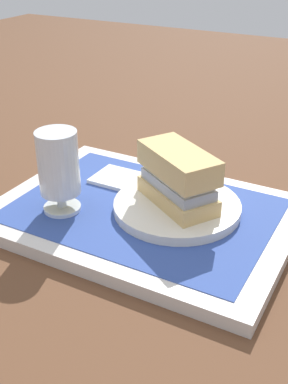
# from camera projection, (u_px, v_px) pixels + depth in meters

# --- Properties ---
(ground_plane) EXTENTS (3.00, 3.00, 0.00)m
(ground_plane) POSITION_uv_depth(u_px,v_px,m) (144.00, 221.00, 0.75)
(ground_plane) COLOR brown
(tray) EXTENTS (0.44, 0.32, 0.02)m
(tray) POSITION_uv_depth(u_px,v_px,m) (144.00, 215.00, 0.74)
(tray) COLOR silver
(tray) RESTS_ON ground_plane
(placemat) EXTENTS (0.38, 0.27, 0.00)m
(placemat) POSITION_uv_depth(u_px,v_px,m) (144.00, 209.00, 0.74)
(placemat) COLOR #2D4793
(placemat) RESTS_ON tray
(plate) EXTENTS (0.19, 0.19, 0.01)m
(plate) POSITION_uv_depth(u_px,v_px,m) (177.00, 207.00, 0.73)
(plate) COLOR silver
(plate) RESTS_ON placemat
(sandwich) EXTENTS (0.14, 0.12, 0.08)m
(sandwich) POSITION_uv_depth(u_px,v_px,m) (177.00, 176.00, 0.71)
(sandwich) COLOR tan
(sandwich) RESTS_ON plate
(beer_glass) EXTENTS (0.06, 0.06, 0.12)m
(beer_glass) POSITION_uv_depth(u_px,v_px,m) (59.00, 169.00, 0.70)
(beer_glass) COLOR silver
(beer_glass) RESTS_ON placemat
(napkin_folded) EXTENTS (0.09, 0.07, 0.01)m
(napkin_folded) POSITION_uv_depth(u_px,v_px,m) (121.00, 179.00, 0.82)
(napkin_folded) COLOR white
(napkin_folded) RESTS_ON placemat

